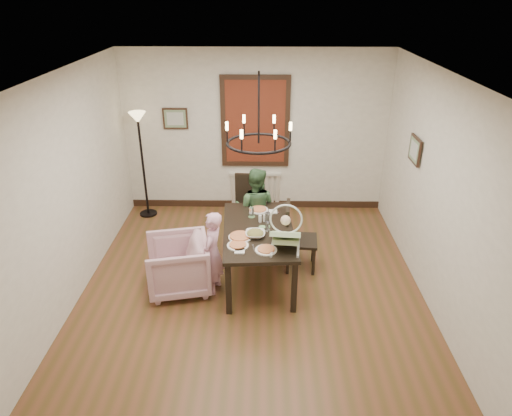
{
  "coord_description": "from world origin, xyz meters",
  "views": [
    {
      "loc": [
        0.14,
        -5.07,
        3.67
      ],
      "look_at": [
        0.05,
        0.28,
        1.05
      ],
      "focal_mm": 32.0,
      "sensor_mm": 36.0,
      "label": 1
    }
  ],
  "objects_px": {
    "chair_right": "(301,237)",
    "floor_lamp": "(143,167)",
    "baby_bouncer": "(286,233)",
    "chair_far": "(248,208)",
    "armchair": "(178,265)",
    "drinking_glass": "(268,227)",
    "seated_man": "(255,215)",
    "dining_table": "(258,234)",
    "elderly_woman": "(213,260)"
  },
  "relations": [
    {
      "from": "elderly_woman",
      "to": "seated_man",
      "type": "distance_m",
      "value": 1.27
    },
    {
      "from": "dining_table",
      "to": "chair_far",
      "type": "relative_size",
      "value": 1.67
    },
    {
      "from": "dining_table",
      "to": "chair_right",
      "type": "height_order",
      "value": "chair_right"
    },
    {
      "from": "elderly_woman",
      "to": "floor_lamp",
      "type": "relative_size",
      "value": 0.53
    },
    {
      "from": "dining_table",
      "to": "baby_bouncer",
      "type": "distance_m",
      "value": 0.62
    },
    {
      "from": "seated_man",
      "to": "floor_lamp",
      "type": "height_order",
      "value": "floor_lamp"
    },
    {
      "from": "dining_table",
      "to": "armchair",
      "type": "relative_size",
      "value": 2.1
    },
    {
      "from": "seated_man",
      "to": "chair_right",
      "type": "bearing_deg",
      "value": 149.45
    },
    {
      "from": "chair_right",
      "to": "drinking_glass",
      "type": "xyz_separation_m",
      "value": [
        -0.48,
        -0.32,
        0.33
      ]
    },
    {
      "from": "chair_right",
      "to": "seated_man",
      "type": "relative_size",
      "value": 0.93
    },
    {
      "from": "chair_far",
      "to": "seated_man",
      "type": "distance_m",
      "value": 0.36
    },
    {
      "from": "floor_lamp",
      "to": "dining_table",
      "type": "bearing_deg",
      "value": -44.0
    },
    {
      "from": "elderly_woman",
      "to": "baby_bouncer",
      "type": "bearing_deg",
      "value": 93.5
    },
    {
      "from": "chair_right",
      "to": "elderly_woman",
      "type": "bearing_deg",
      "value": 119.89
    },
    {
      "from": "seated_man",
      "to": "elderly_woman",
      "type": "bearing_deg",
      "value": 76.05
    },
    {
      "from": "chair_far",
      "to": "armchair",
      "type": "distance_m",
      "value": 1.7
    },
    {
      "from": "dining_table",
      "to": "chair_right",
      "type": "relative_size",
      "value": 1.69
    },
    {
      "from": "chair_right",
      "to": "baby_bouncer",
      "type": "height_order",
      "value": "baby_bouncer"
    },
    {
      "from": "dining_table",
      "to": "chair_far",
      "type": "distance_m",
      "value": 1.2
    },
    {
      "from": "dining_table",
      "to": "floor_lamp",
      "type": "xyz_separation_m",
      "value": [
        -1.98,
        1.92,
        0.22
      ]
    },
    {
      "from": "floor_lamp",
      "to": "baby_bouncer",
      "type": "bearing_deg",
      "value": -45.43
    },
    {
      "from": "seated_man",
      "to": "drinking_glass",
      "type": "height_order",
      "value": "seated_man"
    },
    {
      "from": "dining_table",
      "to": "baby_bouncer",
      "type": "height_order",
      "value": "baby_bouncer"
    },
    {
      "from": "dining_table",
      "to": "seated_man",
      "type": "relative_size",
      "value": 1.57
    },
    {
      "from": "chair_far",
      "to": "floor_lamp",
      "type": "bearing_deg",
      "value": 161.46
    },
    {
      "from": "armchair",
      "to": "baby_bouncer",
      "type": "xyz_separation_m",
      "value": [
        1.4,
        -0.17,
        0.59
      ]
    },
    {
      "from": "dining_table",
      "to": "seated_man",
      "type": "distance_m",
      "value": 0.86
    },
    {
      "from": "chair_far",
      "to": "baby_bouncer",
      "type": "relative_size",
      "value": 1.74
    },
    {
      "from": "chair_right",
      "to": "floor_lamp",
      "type": "xyz_separation_m",
      "value": [
        -2.58,
        1.65,
        0.4
      ]
    },
    {
      "from": "chair_far",
      "to": "chair_right",
      "type": "relative_size",
      "value": 1.01
    },
    {
      "from": "chair_right",
      "to": "armchair",
      "type": "bearing_deg",
      "value": 112.06
    },
    {
      "from": "floor_lamp",
      "to": "seated_man",
      "type": "bearing_deg",
      "value": -29.13
    },
    {
      "from": "seated_man",
      "to": "armchair",
      "type": "bearing_deg",
      "value": 58.84
    },
    {
      "from": "seated_man",
      "to": "floor_lamp",
      "type": "bearing_deg",
      "value": -18.29
    },
    {
      "from": "chair_right",
      "to": "baby_bouncer",
      "type": "distance_m",
      "value": 0.88
    },
    {
      "from": "elderly_woman",
      "to": "floor_lamp",
      "type": "distance_m",
      "value": 2.66
    },
    {
      "from": "chair_right",
      "to": "floor_lamp",
      "type": "distance_m",
      "value": 3.09
    },
    {
      "from": "armchair",
      "to": "seated_man",
      "type": "xyz_separation_m",
      "value": [
        1.0,
        1.11,
        0.17
      ]
    },
    {
      "from": "seated_man",
      "to": "drinking_glass",
      "type": "bearing_deg",
      "value": 112.07
    },
    {
      "from": "chair_far",
      "to": "elderly_woman",
      "type": "bearing_deg",
      "value": -101.46
    },
    {
      "from": "chair_right",
      "to": "floor_lamp",
      "type": "bearing_deg",
      "value": 61.59
    },
    {
      "from": "chair_far",
      "to": "seated_man",
      "type": "bearing_deg",
      "value": -65.47
    },
    {
      "from": "armchair",
      "to": "elderly_woman",
      "type": "xyz_separation_m",
      "value": [
        0.47,
        -0.04,
        0.11
      ]
    },
    {
      "from": "dining_table",
      "to": "seated_man",
      "type": "height_order",
      "value": "seated_man"
    },
    {
      "from": "armchair",
      "to": "drinking_glass",
      "type": "relative_size",
      "value": 6.32
    },
    {
      "from": "armchair",
      "to": "drinking_glass",
      "type": "height_order",
      "value": "drinking_glass"
    },
    {
      "from": "chair_far",
      "to": "armchair",
      "type": "bearing_deg",
      "value": -117.4
    },
    {
      "from": "chair_right",
      "to": "floor_lamp",
      "type": "height_order",
      "value": "floor_lamp"
    },
    {
      "from": "armchair",
      "to": "seated_man",
      "type": "distance_m",
      "value": 1.51
    },
    {
      "from": "baby_bouncer",
      "to": "drinking_glass",
      "type": "xyz_separation_m",
      "value": [
        -0.22,
        0.39,
        -0.13
      ]
    }
  ]
}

